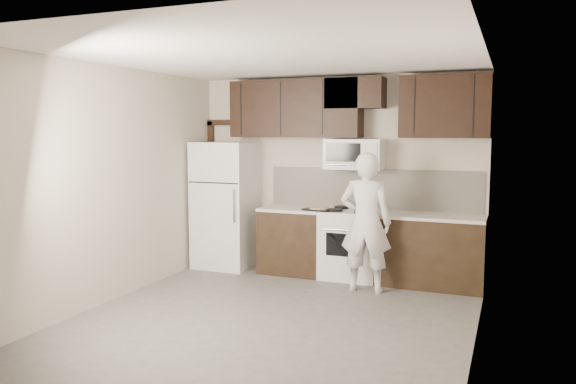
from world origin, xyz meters
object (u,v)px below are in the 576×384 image
Objects in this scene: refrigerator at (226,205)px; stove at (351,244)px; microwave at (354,154)px; person at (366,222)px.

stove is at bearing 1.51° from refrigerator.
stove is 1.20m from microwave.
stove is 0.52× the size of refrigerator.
refrigerator is 1.05× the size of person.
stove is 0.55× the size of person.
microwave reaches higher than refrigerator.
stove is 1.90m from refrigerator.
microwave is at bearing 90.10° from stove.
person is at bearing -58.73° from stove.
microwave is 2.00m from refrigerator.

